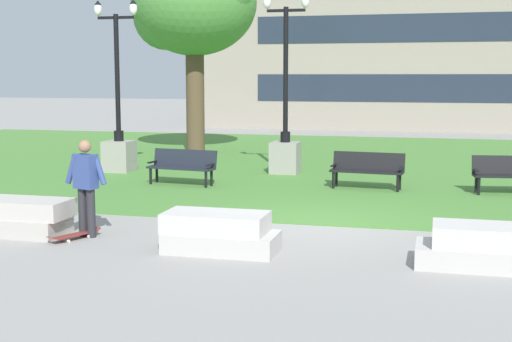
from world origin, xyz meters
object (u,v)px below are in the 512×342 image
at_px(concrete_block_right, 484,247).
at_px(park_bench_near_left, 367,168).
at_px(park_bench_far_left, 183,165).
at_px(park_bench_far_right, 512,172).
at_px(skateboard, 75,235).
at_px(concrete_block_center, 20,217).
at_px(lamp_post_right, 285,137).
at_px(person_skateboarder, 86,183).
at_px(lamp_post_center, 119,137).
at_px(concrete_block_left, 219,233).

relative_size(concrete_block_right, park_bench_near_left, 1.03).
height_order(park_bench_far_left, park_bench_far_right, same).
xyz_separation_m(concrete_block_right, skateboard, (-6.75, 0.15, -0.22)).
bearing_deg(concrete_block_center, park_bench_near_left, 50.42).
distance_m(park_bench_far_left, lamp_post_right, 3.55).
xyz_separation_m(person_skateboarder, lamp_post_center, (-3.13, 7.99, 0.06)).
bearing_deg(concrete_block_center, skateboard, -6.66).
distance_m(concrete_block_center, lamp_post_right, 9.48).
xyz_separation_m(person_skateboarder, lamp_post_right, (1.67, 8.85, 0.09)).
xyz_separation_m(concrete_block_center, park_bench_near_left, (5.51, 6.67, 0.23)).
distance_m(skateboard, park_bench_far_left, 6.33).
xyz_separation_m(concrete_block_center, person_skateboarder, (1.26, 0.13, 0.66)).
distance_m(concrete_block_center, park_bench_near_left, 8.66).
distance_m(concrete_block_left, park_bench_far_right, 8.71).
bearing_deg(park_bench_far_right, person_skateboarder, -139.25).
xyz_separation_m(concrete_block_left, concrete_block_right, (4.07, 0.05, 0.00)).
xyz_separation_m(concrete_block_left, person_skateboarder, (-2.57, 0.46, 0.66)).
xyz_separation_m(concrete_block_center, concrete_block_right, (7.89, -0.29, 0.00)).
bearing_deg(park_bench_near_left, park_bench_far_left, -173.93).
bearing_deg(lamp_post_right, concrete_block_center, -108.07).
bearing_deg(skateboard, concrete_block_right, -1.29).
bearing_deg(park_bench_near_left, skateboard, -122.70).
bearing_deg(park_bench_near_left, concrete_block_center, -129.58).
xyz_separation_m(skateboard, lamp_post_center, (-3.02, 8.25, 0.94)).
distance_m(park_bench_near_left, lamp_post_right, 3.50).
height_order(concrete_block_left, lamp_post_center, lamp_post_center).
relative_size(concrete_block_right, lamp_post_right, 0.37).
bearing_deg(park_bench_far_right, park_bench_far_left, -176.05).
bearing_deg(skateboard, lamp_post_right, 78.93).
distance_m(concrete_block_left, person_skateboarder, 2.69).
height_order(person_skateboarder, lamp_post_right, lamp_post_right).
height_order(park_bench_far_right, lamp_post_right, lamp_post_right).
distance_m(person_skateboarder, park_bench_far_left, 6.07).
relative_size(concrete_block_center, person_skateboarder, 1.11).
bearing_deg(concrete_block_right, concrete_block_left, -179.35).
height_order(concrete_block_left, park_bench_far_right, park_bench_far_right).
relative_size(skateboard, park_bench_near_left, 0.55).
xyz_separation_m(concrete_block_left, skateboard, (-2.68, 0.20, -0.22)).
relative_size(concrete_block_left, park_bench_far_right, 0.98).
distance_m(concrete_block_center, person_skateboarder, 1.42).
xyz_separation_m(person_skateboarder, skateboard, (-0.11, -0.26, -0.88)).
xyz_separation_m(park_bench_near_left, lamp_post_right, (-2.58, 2.31, 0.52)).
distance_m(concrete_block_right, park_bench_far_left, 9.58).
bearing_deg(park_bench_far_left, park_bench_far_right, 3.95).
bearing_deg(lamp_post_right, person_skateboarder, -100.71).
relative_size(park_bench_far_left, lamp_post_right, 0.36).
relative_size(concrete_block_right, skateboard, 1.86).
xyz_separation_m(concrete_block_right, park_bench_far_right, (1.02, 7.02, 0.23)).
distance_m(concrete_block_left, lamp_post_center, 10.22).
xyz_separation_m(park_bench_far_right, lamp_post_center, (-10.80, 1.39, 0.49)).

